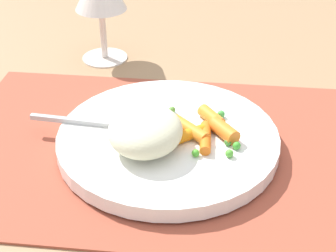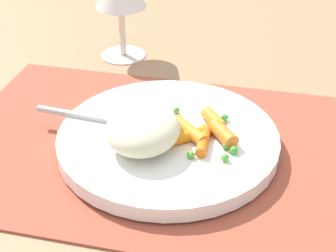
# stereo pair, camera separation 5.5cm
# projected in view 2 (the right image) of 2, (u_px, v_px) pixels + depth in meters

# --- Properties ---
(ground_plane) EXTENTS (2.40, 2.40, 0.00)m
(ground_plane) POSITION_uv_depth(u_px,v_px,m) (168.00, 150.00, 0.59)
(ground_plane) COLOR #997551
(placemat) EXTENTS (0.51, 0.33, 0.01)m
(placemat) POSITION_uv_depth(u_px,v_px,m) (168.00, 148.00, 0.59)
(placemat) COLOR #9E4733
(placemat) RESTS_ON ground_plane
(plate) EXTENTS (0.25, 0.25, 0.02)m
(plate) POSITION_uv_depth(u_px,v_px,m) (168.00, 140.00, 0.59)
(plate) COLOR white
(plate) RESTS_ON placemat
(rice_mound) EXTENTS (0.08, 0.09, 0.04)m
(rice_mound) POSITION_uv_depth(u_px,v_px,m) (143.00, 129.00, 0.55)
(rice_mound) COLOR beige
(rice_mound) RESTS_ON plate
(carrot_portion) EXTENTS (0.08, 0.09, 0.02)m
(carrot_portion) POSITION_uv_depth(u_px,v_px,m) (204.00, 132.00, 0.57)
(carrot_portion) COLOR orange
(carrot_portion) RESTS_ON plate
(pea_scatter) EXTENTS (0.09, 0.09, 0.01)m
(pea_scatter) POSITION_uv_depth(u_px,v_px,m) (200.00, 135.00, 0.57)
(pea_scatter) COLOR green
(pea_scatter) RESTS_ON plate
(fork) EXTENTS (0.20, 0.03, 0.01)m
(fork) POSITION_uv_depth(u_px,v_px,m) (130.00, 124.00, 0.59)
(fork) COLOR #B9B9B9
(fork) RESTS_ON plate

